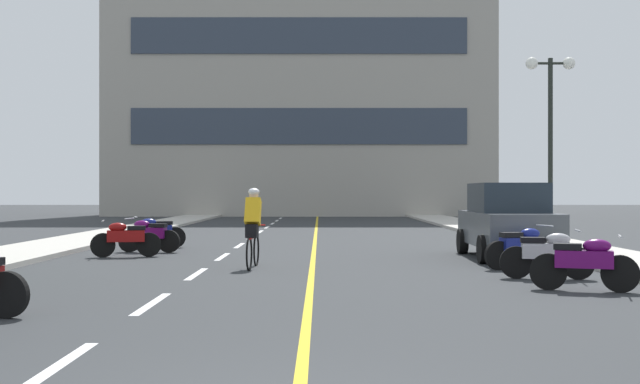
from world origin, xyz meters
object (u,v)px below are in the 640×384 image
(parked_car_near, at_px, (505,220))
(motorcycle_4, at_px, (520,246))
(motorcycle_6, at_px, (146,235))
(motorcycle_2, at_px, (582,262))
(cyclist_rider, at_px, (251,226))
(motorcycle_7, at_px, (153,232))
(motorcycle_3, at_px, (545,253))
(street_lamp_mid, at_px, (548,108))
(motorcycle_5, at_px, (123,238))

(parked_car_near, height_order, motorcycle_4, parked_car_near)
(parked_car_near, distance_m, motorcycle_6, 9.28)
(motorcycle_2, xyz_separation_m, cyclist_rider, (-5.69, 3.84, 0.41))
(parked_car_near, relative_size, motorcycle_7, 2.57)
(motorcycle_2, height_order, motorcycle_6, same)
(parked_car_near, relative_size, cyclist_rider, 2.39)
(parked_car_near, height_order, motorcycle_3, parked_car_near)
(motorcycle_4, height_order, cyclist_rider, cyclist_rider)
(motorcycle_7, bearing_deg, motorcycle_6, -84.35)
(street_lamp_mid, relative_size, motorcycle_2, 3.31)
(motorcycle_4, bearing_deg, motorcycle_7, 146.17)
(motorcycle_7, distance_m, cyclist_rider, 6.58)
(motorcycle_6, xyz_separation_m, cyclist_rider, (3.13, -4.17, 0.41))
(motorcycle_5, xyz_separation_m, motorcycle_6, (0.24, 1.47, 0.00))
(street_lamp_mid, bearing_deg, motorcycle_3, -107.00)
(street_lamp_mid, distance_m, motorcycle_7, 12.08)
(motorcycle_4, relative_size, cyclist_rider, 0.93)
(motorcycle_5, bearing_deg, parked_car_near, -2.11)
(motorcycle_4, relative_size, motorcycle_7, 1.00)
(motorcycle_5, distance_m, cyclist_rider, 4.34)
(street_lamp_mid, xyz_separation_m, motorcycle_3, (-2.61, -8.55, -3.61))
(parked_car_near, height_order, cyclist_rider, parked_car_near)
(motorcycle_7, bearing_deg, motorcycle_5, -91.75)
(street_lamp_mid, distance_m, parked_car_near, 5.65)
(motorcycle_2, xyz_separation_m, motorcycle_3, (-0.09, 1.74, 0.00))
(motorcycle_3, height_order, motorcycle_5, same)
(motorcycle_3, relative_size, motorcycle_6, 1.00)
(motorcycle_5, height_order, motorcycle_7, same)
(motorcycle_6, bearing_deg, motorcycle_4, -26.92)
(motorcycle_2, xyz_separation_m, motorcycle_4, (-0.07, 3.56, 0.00))
(motorcycle_4, xyz_separation_m, cyclist_rider, (-5.62, 0.28, 0.41))
(street_lamp_mid, height_order, motorcycle_7, street_lamp_mid)
(street_lamp_mid, relative_size, motorcycle_3, 3.23)
(motorcycle_2, distance_m, motorcycle_3, 1.74)
(parked_car_near, bearing_deg, cyclist_rider, -158.47)
(street_lamp_mid, height_order, motorcycle_2, street_lamp_mid)
(street_lamp_mid, bearing_deg, motorcycle_4, -111.14)
(parked_car_near, bearing_deg, motorcycle_2, -92.43)
(parked_car_near, xyz_separation_m, motorcycle_6, (-9.09, 1.82, -0.44))
(street_lamp_mid, distance_m, motorcycle_2, 11.19)
(motorcycle_3, height_order, cyclist_rider, cyclist_rider)
(motorcycle_3, distance_m, motorcycle_5, 10.18)
(motorcycle_5, xyz_separation_m, motorcycle_7, (0.09, 3.00, 0.00))
(motorcycle_4, relative_size, motorcycle_6, 0.97)
(motorcycle_4, height_order, motorcycle_5, same)
(motorcycle_3, relative_size, motorcycle_7, 1.03)
(motorcycle_3, bearing_deg, motorcycle_4, 89.57)
(motorcycle_6, bearing_deg, motorcycle_5, -99.33)
(motorcycle_6, bearing_deg, parked_car_near, -11.31)
(parked_car_near, bearing_deg, motorcycle_3, -94.48)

